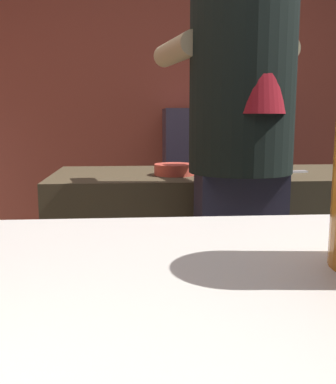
# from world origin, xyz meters

# --- Properties ---
(wall_back) EXTENTS (5.20, 0.10, 2.70)m
(wall_back) POSITION_xyz_m (0.00, 2.20, 1.35)
(wall_back) COLOR brown
(wall_back) RESTS_ON ground
(prep_counter) EXTENTS (2.10, 0.60, 0.89)m
(prep_counter) POSITION_xyz_m (0.35, 0.70, 0.44)
(prep_counter) COLOR #493C29
(prep_counter) RESTS_ON ground
(back_shelf) EXTENTS (0.76, 0.36, 1.19)m
(back_shelf) POSITION_xyz_m (0.24, 1.92, 0.59)
(back_shelf) COLOR #373043
(back_shelf) RESTS_ON ground
(bartender) EXTENTS (0.48, 0.54, 1.78)m
(bartender) POSITION_xyz_m (-0.00, 0.24, 1.04)
(bartender) COLOR #2B293C
(bartender) RESTS_ON ground
(mixing_bowl) EXTENTS (0.17, 0.17, 0.05)m
(mixing_bowl) POSITION_xyz_m (-0.19, 0.62, 0.91)
(mixing_bowl) COLOR #D34B3B
(mixing_bowl) RESTS_ON prep_counter
(chefs_knife) EXTENTS (0.24, 0.09, 0.01)m
(chefs_knife) POSITION_xyz_m (0.27, 0.65, 0.89)
(chefs_knife) COLOR silver
(chefs_knife) RESTS_ON prep_counter
(bottle_vinegar) EXTENTS (0.08, 0.08, 0.21)m
(bottle_vinegar) POSITION_xyz_m (0.43, 1.91, 1.27)
(bottle_vinegar) COLOR #467F2A
(bottle_vinegar) RESTS_ON back_shelf
(bottle_olive_oil) EXTENTS (0.06, 0.06, 0.26)m
(bottle_olive_oil) POSITION_xyz_m (0.56, 1.97, 1.29)
(bottle_olive_oil) COLOR #3B5891
(bottle_olive_oil) RESTS_ON back_shelf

